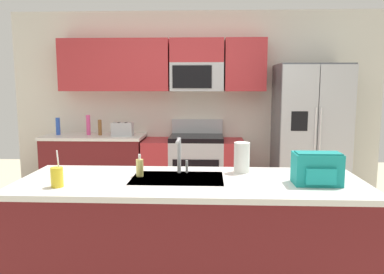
# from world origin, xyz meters

# --- Properties ---
(ground_plane) EXTENTS (9.00, 9.00, 0.00)m
(ground_plane) POSITION_xyz_m (0.00, 0.00, 0.00)
(ground_plane) COLOR beige
(ground_plane) RESTS_ON ground
(kitchen_wall_unit) EXTENTS (5.20, 0.43, 2.60)m
(kitchen_wall_unit) POSITION_xyz_m (-0.14, 2.08, 1.47)
(kitchen_wall_unit) COLOR silver
(kitchen_wall_unit) RESTS_ON ground
(back_counter) EXTENTS (1.37, 0.63, 0.90)m
(back_counter) POSITION_xyz_m (-1.38, 1.80, 0.45)
(back_counter) COLOR maroon
(back_counter) RESTS_ON ground
(range_oven) EXTENTS (1.36, 0.61, 1.10)m
(range_oven) POSITION_xyz_m (-0.01, 1.80, 0.44)
(range_oven) COLOR #B7BABF
(range_oven) RESTS_ON ground
(refrigerator) EXTENTS (0.90, 0.76, 1.85)m
(refrigerator) POSITION_xyz_m (1.52, 1.73, 0.93)
(refrigerator) COLOR #4C4F54
(refrigerator) RESTS_ON ground
(island_counter) EXTENTS (2.52, 0.90, 0.90)m
(island_counter) POSITION_xyz_m (0.06, -0.59, 0.45)
(island_counter) COLOR maroon
(island_counter) RESTS_ON ground
(toaster) EXTENTS (0.28, 0.16, 0.18)m
(toaster) POSITION_xyz_m (-0.98, 1.75, 0.99)
(toaster) COLOR #B7BABF
(toaster) RESTS_ON back_counter
(pepper_mill) EXTENTS (0.05, 0.05, 0.21)m
(pepper_mill) POSITION_xyz_m (-1.30, 1.80, 1.01)
(pepper_mill) COLOR brown
(pepper_mill) RESTS_ON back_counter
(bottle_pink) EXTENTS (0.06, 0.06, 0.27)m
(bottle_pink) POSITION_xyz_m (-1.47, 1.83, 1.04)
(bottle_pink) COLOR #EA4C93
(bottle_pink) RESTS_ON back_counter
(bottle_blue) EXTENTS (0.06, 0.06, 0.24)m
(bottle_blue) POSITION_xyz_m (-1.89, 1.81, 1.02)
(bottle_blue) COLOR blue
(bottle_blue) RESTS_ON back_counter
(sink_faucet) EXTENTS (0.08, 0.21, 0.28)m
(sink_faucet) POSITION_xyz_m (-0.03, -0.40, 1.07)
(sink_faucet) COLOR #B7BABF
(sink_faucet) RESTS_ON island_counter
(drink_cup_yellow) EXTENTS (0.08, 0.08, 0.26)m
(drink_cup_yellow) POSITION_xyz_m (-0.84, -0.82, 0.97)
(drink_cup_yellow) COLOR yellow
(drink_cup_yellow) RESTS_ON island_counter
(soap_dispenser) EXTENTS (0.06, 0.06, 0.17)m
(soap_dispenser) POSITION_xyz_m (-0.33, -0.50, 0.97)
(soap_dispenser) COLOR #D8CC66
(soap_dispenser) RESTS_ON island_counter
(paper_towel_roll) EXTENTS (0.12, 0.12, 0.24)m
(paper_towel_roll) POSITION_xyz_m (0.45, -0.33, 1.02)
(paper_towel_roll) COLOR white
(paper_towel_roll) RESTS_ON island_counter
(backpack) EXTENTS (0.32, 0.22, 0.23)m
(backpack) POSITION_xyz_m (0.95, -0.68, 1.02)
(backpack) COLOR teal
(backpack) RESTS_ON island_counter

